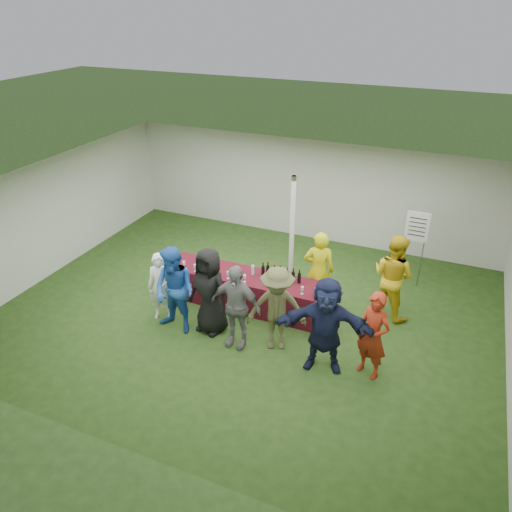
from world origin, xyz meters
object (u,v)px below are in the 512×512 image
at_px(customer_0, 161,287).
at_px(customer_1, 175,291).
at_px(serving_table, 247,291).
at_px(customer_4, 277,309).
at_px(staff_back, 393,276).
at_px(dump_bucket, 320,293).
at_px(customer_2, 210,291).
at_px(staff_pourer, 319,271).
at_px(customer_3, 236,306).
at_px(customer_6, 373,335).
at_px(customer_5, 325,325).
at_px(wine_list_sign, 416,232).

bearing_deg(customer_0, customer_1, -44.73).
distance_m(serving_table, customer_4, 1.59).
bearing_deg(staff_back, dump_bucket, 67.39).
xyz_separation_m(dump_bucket, customer_0, (-3.06, -0.87, -0.11)).
bearing_deg(customer_2, staff_back, 44.09).
relative_size(dump_bucket, customer_4, 0.14).
height_order(staff_pourer, staff_back, staff_back).
xyz_separation_m(customer_1, customer_3, (1.27, 0.05, -0.05)).
bearing_deg(staff_pourer, customer_4, 65.75).
bearing_deg(staff_back, customer_6, 115.67).
xyz_separation_m(staff_back, customer_0, (-4.27, -1.96, -0.18)).
bearing_deg(dump_bucket, customer_0, -164.15).
bearing_deg(customer_5, customer_4, 156.79).
distance_m(dump_bucket, staff_back, 1.63).
bearing_deg(wine_list_sign, customer_1, -137.64).
distance_m(customer_1, customer_2, 0.67).
xyz_separation_m(dump_bucket, customer_3, (-1.29, -1.06, 0.01)).
xyz_separation_m(customer_4, customer_6, (1.78, -0.06, -0.03)).
xyz_separation_m(staff_back, customer_4, (-1.77, -1.94, -0.06)).
distance_m(wine_list_sign, customer_1, 5.41).
distance_m(customer_5, customer_6, 0.82).
bearing_deg(customer_1, serving_table, 63.68).
bearing_deg(staff_back, customer_0, 49.99).
relative_size(staff_back, customer_3, 1.07).
bearing_deg(wine_list_sign, serving_table, -143.01).
distance_m(dump_bucket, staff_pourer, 0.82).
bearing_deg(serving_table, customer_2, -106.55).
bearing_deg(staff_back, serving_table, 42.36).
relative_size(customer_3, customer_5, 0.94).
distance_m(customer_2, customer_3, 0.69).
xyz_separation_m(customer_1, customer_6, (3.78, 0.20, -0.08)).
bearing_deg(staff_pourer, customer_2, 30.11).
bearing_deg(customer_5, customer_0, 165.65).
bearing_deg(customer_2, customer_3, -5.72).
distance_m(dump_bucket, customer_1, 2.80).
distance_m(staff_back, customer_5, 2.29).
bearing_deg(customer_6, customer_2, -157.84).
bearing_deg(wine_list_sign, staff_back, -98.54).
bearing_deg(staff_back, staff_pourer, 37.22).
bearing_deg(customer_5, customer_1, 169.84).
distance_m(customer_1, customer_4, 2.02).
height_order(customer_2, customer_3, customer_2).
relative_size(customer_0, customer_6, 0.89).
bearing_deg(customer_4, customer_5, -30.84).
height_order(customer_0, customer_3, customer_3).
relative_size(staff_pourer, customer_6, 1.07).
relative_size(wine_list_sign, staff_back, 0.98).
bearing_deg(customer_4, wine_list_sign, 40.68).
relative_size(customer_0, customer_3, 0.86).
xyz_separation_m(wine_list_sign, customer_4, (-1.98, -3.37, -0.46)).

